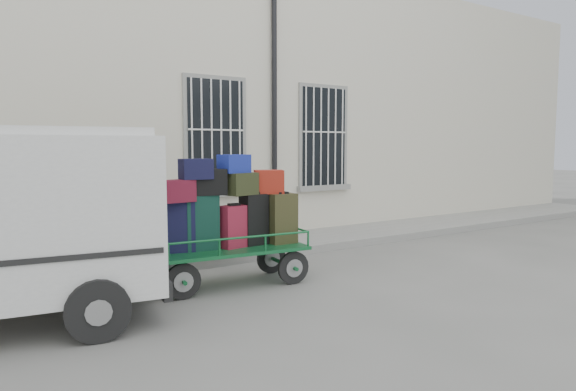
{
  "coord_description": "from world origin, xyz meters",
  "views": [
    {
      "loc": [
        -4.86,
        -6.4,
        2.03
      ],
      "look_at": [
        0.03,
        1.0,
        1.18
      ],
      "focal_mm": 32.0,
      "sensor_mm": 36.0,
      "label": 1
    }
  ],
  "objects": [
    {
      "name": "building",
      "position": [
        0.0,
        5.5,
        3.0
      ],
      "size": [
        24.0,
        5.15,
        6.0
      ],
      "color": "beige",
      "rests_on": "ground"
    },
    {
      "name": "luggage_cart",
      "position": [
        -1.51,
        0.23,
        0.99
      ],
      "size": [
        2.58,
        1.19,
        1.91
      ],
      "rotation": [
        0.0,
        0.0,
        -0.1
      ],
      "color": "black",
      "rests_on": "ground"
    },
    {
      "name": "ground",
      "position": [
        0.0,
        0.0,
        0.0
      ],
      "size": [
        80.0,
        80.0,
        0.0
      ],
      "primitive_type": "plane",
      "color": "slate",
      "rests_on": "ground"
    },
    {
      "name": "sidewalk",
      "position": [
        0.0,
        2.2,
        0.07
      ],
      "size": [
        24.0,
        1.7,
        0.15
      ],
      "primitive_type": "cube",
      "color": "gray",
      "rests_on": "ground"
    }
  ]
}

